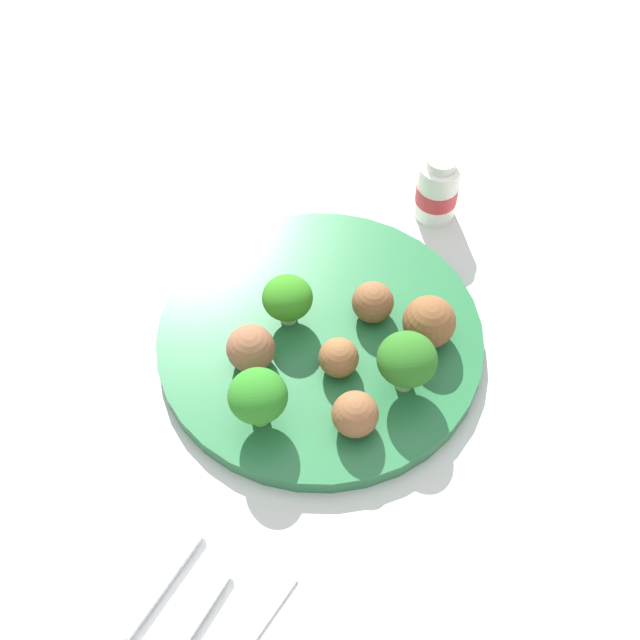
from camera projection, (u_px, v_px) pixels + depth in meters
The scene contains 13 objects.
ground_plane at pixel (320, 344), 0.74m from camera, with size 4.00×4.00×0.00m, color beige.
plate at pixel (320, 339), 0.73m from camera, with size 0.28×0.28×0.02m, color #236638.
broccoli_floret_mid_right at pixel (261, 398), 0.65m from camera, with size 0.05×0.05×0.05m.
broccoli_floret_center at pixel (289, 297), 0.71m from camera, with size 0.04×0.04×0.05m.
broccoli_floret_near_rim at pixel (407, 360), 0.67m from camera, with size 0.05×0.05×0.06m.
meatball_far_rim at pixel (429, 322), 0.71m from camera, with size 0.04×0.04×0.04m, color brown.
meatball_front_left at pixel (339, 358), 0.69m from camera, with size 0.03×0.03×0.03m, color brown.
meatball_center at pixel (251, 348), 0.69m from camera, with size 0.04×0.04×0.04m, color brown.
meatball_back_left at pixel (373, 302), 0.72m from camera, with size 0.04×0.04×0.04m, color brown.
meatball_mid_right at pixel (355, 414), 0.66m from camera, with size 0.04×0.04×0.04m, color brown.
napkin at pixel (158, 631), 0.60m from camera, with size 0.17×0.12×0.01m, color white.
knife at pixel (131, 623), 0.59m from camera, with size 0.15×0.02×0.01m.
yogurt_bottle at pixel (437, 189), 0.80m from camera, with size 0.04×0.04×0.07m.
Camera 1 is at (0.36, 0.21, 0.61)m, focal length 47.77 mm.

